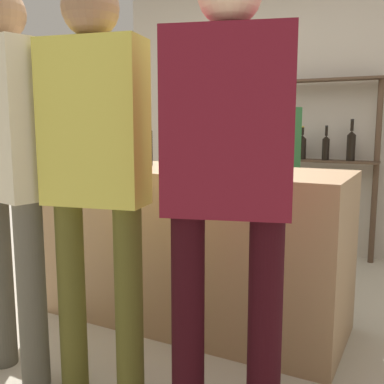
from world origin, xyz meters
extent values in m
plane|color=#B2A893|center=(0.00, 0.00, 0.00)|extent=(16.00, 16.00, 0.00)
cube|color=#997551|center=(0.00, 0.00, 0.48)|extent=(1.83, 0.70, 0.95)
cube|color=#B2A899|center=(0.00, 1.95, 1.40)|extent=(3.43, 0.12, 2.80)
cylinder|color=#4C3828|center=(-0.86, 1.77, 0.80)|extent=(0.05, 0.05, 1.61)
cylinder|color=#4C3828|center=(0.86, 1.77, 0.80)|extent=(0.05, 0.05, 1.61)
cube|color=#4C3828|center=(0.00, 1.77, 1.60)|extent=(1.77, 0.18, 0.02)
cube|color=#4C3828|center=(0.00, 1.77, 0.88)|extent=(1.77, 0.18, 0.02)
cylinder|color=brown|center=(-0.65, 1.77, 1.00)|extent=(0.08, 0.08, 0.20)
cone|color=brown|center=(-0.65, 1.77, 1.12)|extent=(0.08, 0.08, 0.03)
cylinder|color=brown|center=(-0.65, 1.77, 1.17)|extent=(0.03, 0.03, 0.08)
cylinder|color=black|center=(-0.65, 1.77, 1.22)|extent=(0.03, 0.03, 0.01)
cylinder|color=brown|center=(-0.43, 1.77, 1.00)|extent=(0.07, 0.07, 0.21)
cone|color=brown|center=(-0.43, 1.77, 1.12)|extent=(0.07, 0.07, 0.03)
cylinder|color=brown|center=(-0.43, 1.77, 1.18)|extent=(0.03, 0.03, 0.08)
cylinder|color=gold|center=(-0.43, 1.77, 1.22)|extent=(0.03, 0.03, 0.01)
cylinder|color=black|center=(-0.22, 1.77, 1.00)|extent=(0.08, 0.08, 0.22)
cone|color=black|center=(-0.22, 1.77, 1.13)|extent=(0.08, 0.08, 0.04)
cylinder|color=black|center=(-0.22, 1.77, 1.19)|extent=(0.03, 0.03, 0.09)
cylinder|color=maroon|center=(-0.22, 1.77, 1.25)|extent=(0.03, 0.03, 0.01)
cylinder|color=black|center=(0.00, 1.77, 0.99)|extent=(0.08, 0.08, 0.18)
cone|color=black|center=(0.00, 1.77, 1.10)|extent=(0.08, 0.08, 0.04)
cylinder|color=black|center=(0.00, 1.77, 1.15)|extent=(0.03, 0.03, 0.08)
cylinder|color=maroon|center=(0.00, 1.77, 1.20)|extent=(0.03, 0.03, 0.01)
cylinder|color=black|center=(0.22, 1.77, 0.99)|extent=(0.08, 0.08, 0.18)
cone|color=black|center=(0.22, 1.77, 1.10)|extent=(0.08, 0.08, 0.04)
cylinder|color=black|center=(0.22, 1.77, 1.15)|extent=(0.03, 0.03, 0.07)
cylinder|color=gold|center=(0.22, 1.77, 1.19)|extent=(0.03, 0.03, 0.01)
cylinder|color=black|center=(0.43, 1.77, 0.99)|extent=(0.06, 0.06, 0.19)
cone|color=black|center=(0.43, 1.77, 1.09)|extent=(0.06, 0.06, 0.03)
cylinder|color=black|center=(0.43, 1.77, 1.15)|extent=(0.02, 0.02, 0.08)
cylinder|color=black|center=(0.43, 1.77, 1.20)|extent=(0.03, 0.03, 0.01)
cylinder|color=black|center=(0.65, 1.77, 1.01)|extent=(0.07, 0.07, 0.23)
cone|color=black|center=(0.65, 1.77, 1.14)|extent=(0.07, 0.07, 0.03)
cylinder|color=black|center=(0.65, 1.77, 1.20)|extent=(0.03, 0.03, 0.09)
cylinder|color=black|center=(0.65, 1.77, 1.25)|extent=(0.03, 0.03, 0.01)
cylinder|color=black|center=(-0.64, -0.20, 1.04)|extent=(0.07, 0.07, 0.18)
cone|color=black|center=(-0.64, -0.20, 1.15)|extent=(0.07, 0.07, 0.03)
cylinder|color=black|center=(-0.64, -0.20, 1.20)|extent=(0.03, 0.03, 0.07)
cylinder|color=black|center=(-0.64, -0.20, 1.24)|extent=(0.03, 0.03, 0.01)
cylinder|color=black|center=(-0.36, 0.04, 1.06)|extent=(0.09, 0.09, 0.22)
cone|color=black|center=(-0.36, 0.04, 1.19)|extent=(0.09, 0.09, 0.04)
cylinder|color=black|center=(-0.36, 0.04, 1.26)|extent=(0.03, 0.03, 0.10)
cylinder|color=gold|center=(-0.36, 0.04, 1.32)|extent=(0.04, 0.04, 0.01)
cylinder|color=#0F1956|center=(0.23, -0.23, 1.05)|extent=(0.09, 0.09, 0.19)
cone|color=#0F1956|center=(0.23, -0.23, 1.17)|extent=(0.09, 0.09, 0.04)
cylinder|color=#0F1956|center=(0.23, -0.23, 1.23)|extent=(0.03, 0.03, 0.09)
cylinder|color=gold|center=(0.23, -0.23, 1.28)|extent=(0.03, 0.03, 0.01)
cylinder|color=#0F1956|center=(-0.20, -0.22, 1.06)|extent=(0.08, 0.08, 0.21)
cone|color=#0F1956|center=(-0.20, -0.22, 1.18)|extent=(0.08, 0.08, 0.04)
cylinder|color=#0F1956|center=(-0.20, -0.22, 1.24)|extent=(0.03, 0.03, 0.07)
cylinder|color=gold|center=(-0.20, -0.22, 1.28)|extent=(0.03, 0.03, 0.01)
cylinder|color=#846647|center=(-0.73, 0.16, 1.07)|extent=(0.18, 0.18, 0.24)
cylinder|color=#846647|center=(-0.73, 0.16, 1.19)|extent=(0.19, 0.19, 0.01)
cylinder|color=silver|center=(-0.39, -0.19, 1.03)|extent=(0.13, 0.13, 0.16)
sphere|color=tan|center=(-0.34, -0.22, 0.99)|extent=(0.02, 0.02, 0.02)
sphere|color=tan|center=(-0.43, -0.14, 0.99)|extent=(0.02, 0.02, 0.02)
sphere|color=tan|center=(-0.41, -0.14, 1.01)|extent=(0.02, 0.02, 0.02)
sphere|color=tan|center=(-0.37, -0.16, 1.00)|extent=(0.02, 0.02, 0.02)
sphere|color=tan|center=(-0.35, -0.19, 0.97)|extent=(0.02, 0.02, 0.02)
sphere|color=tan|center=(-0.44, -0.15, 1.03)|extent=(0.02, 0.02, 0.02)
cylinder|color=black|center=(0.72, -0.77, 0.44)|extent=(0.13, 0.13, 0.87)
cylinder|color=black|center=(0.43, -0.86, 0.44)|extent=(0.13, 0.13, 0.87)
cube|color=maroon|center=(0.58, -0.81, 1.22)|extent=(0.52, 0.34, 0.69)
cylinder|color=brown|center=(0.13, -0.84, 0.44)|extent=(0.12, 0.12, 0.87)
cylinder|color=brown|center=(-0.15, -0.89, 0.44)|extent=(0.12, 0.12, 0.87)
cube|color=#D1C64C|center=(-0.01, -0.87, 1.22)|extent=(0.47, 0.28, 0.69)
sphere|color=#936B4C|center=(-0.01, -0.87, 1.68)|extent=(0.24, 0.24, 0.24)
cylinder|color=black|center=(0.08, 0.95, 0.37)|extent=(0.11, 0.11, 0.75)
cylinder|color=black|center=(0.32, 0.87, 0.37)|extent=(0.11, 0.11, 0.75)
cube|color=#2D6B38|center=(0.20, 0.91, 1.04)|extent=(0.44, 0.30, 0.59)
sphere|color=#936B4C|center=(0.20, 0.91, 1.44)|extent=(0.20, 0.20, 0.20)
cylinder|color=#575347|center=(-0.32, -0.97, 0.44)|extent=(0.13, 0.13, 0.88)
cylinder|color=#575347|center=(-0.61, -0.91, 0.44)|extent=(0.13, 0.13, 0.88)
cube|color=beige|center=(-0.46, -0.94, 1.23)|extent=(0.49, 0.30, 0.70)
camera|label=1|loc=(1.24, -2.37, 1.22)|focal=42.00mm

